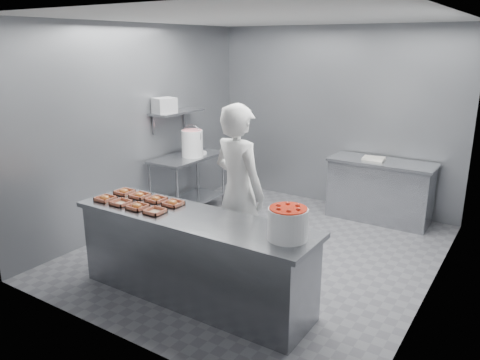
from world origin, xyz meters
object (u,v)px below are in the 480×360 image
strawberry_tub (288,222)px  tray_5 (140,195)px  tray_3 (155,211)px  glaze_bucket (192,143)px  tray_7 (173,203)px  prep_table (188,176)px  tray_4 (124,192)px  back_counter (380,190)px  tray_2 (137,207)px  appliance (164,105)px  tray_0 (105,198)px  tray_1 (121,203)px  service_counter (194,257)px  worker (239,192)px  tray_6 (156,199)px

strawberry_tub → tray_5: bearing=176.1°
tray_3 → glaze_bucket: glaze_bucket is taller
tray_7 → tray_3: bearing=-89.4°
tray_5 → glaze_bucket: size_ratio=0.39×
prep_table → tray_4: tray_4 is taller
back_counter → glaze_bucket: 2.85m
prep_table → strawberry_tub: strawberry_tub is taller
tray_2 → glaze_bucket: (-0.96, 2.11, 0.19)m
tray_7 → strawberry_tub: (1.41, -0.13, 0.13)m
back_counter → tray_4: 3.72m
prep_table → appliance: appliance is taller
tray_0 → tray_2: bearing=0.0°
tray_7 → appliance: bearing=133.3°
tray_0 → strawberry_tub: (2.13, 0.15, 0.13)m
tray_1 → strawberry_tub: strawberry_tub is taller
service_counter → tray_1: size_ratio=13.88×
tray_5 → worker: bearing=31.8°
tray_1 → tray_7: size_ratio=1.00×
back_counter → appliance: (-2.72, -1.57, 1.22)m
tray_0 → tray_7: same height
strawberry_tub → appliance: size_ratio=1.19×
service_counter → back_counter: bearing=74.5°
back_counter → tray_5: tray_5 is taller
glaze_bucket → back_counter: bearing=27.5°
tray_3 → prep_table: bearing=121.6°
tray_0 → appliance: bearing=111.9°
tray_0 → tray_1: tray_0 is taller
tray_0 → tray_2: (0.48, 0.00, 0.00)m
tray_1 → tray_4: bearing=131.2°
service_counter → tray_1: 0.98m
tray_3 → tray_4: tray_4 is taller
tray_0 → tray_7: bearing=21.1°
tray_7 → tray_6: bearing=180.0°
back_counter → tray_5: 3.60m
prep_table → back_counter: (2.55, 1.30, -0.14)m
tray_0 → tray_1: (0.24, 0.00, -0.00)m
strawberry_tub → prep_table: bearing=144.2°
worker → appliance: bearing=-12.0°
back_counter → tray_6: 3.49m
tray_0 → tray_4: (0.00, 0.28, 0.00)m
back_counter → service_counter: bearing=-105.5°
appliance → tray_0: bearing=-50.5°
back_counter → tray_6: bearing=-115.9°
prep_table → tray_3: bearing=-58.4°
tray_0 → tray_6: 0.55m
prep_table → tray_1: tray_1 is taller
service_counter → tray_6: 0.78m
tray_5 → strawberry_tub: size_ratio=0.54×
tray_3 → back_counter: bearing=69.5°
back_counter → tray_4: bearing=-122.6°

